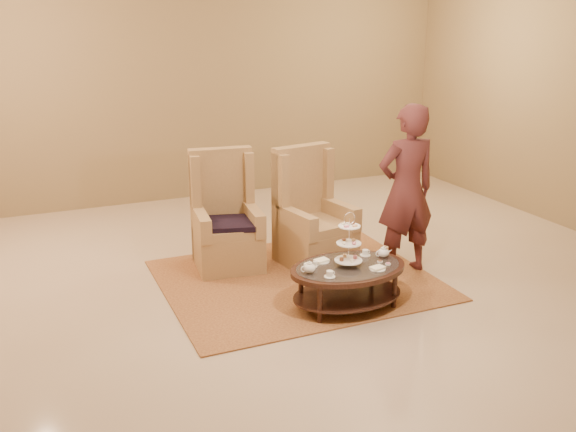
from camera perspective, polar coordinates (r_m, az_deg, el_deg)
name	(u,v)px	position (r m, az deg, el deg)	size (l,w,h in m)	color
ground	(308,301)	(6.25, 1.83, -7.53)	(8.00, 8.00, 0.00)	#C2AA90
ceiling	(308,301)	(6.25, 1.83, -7.53)	(8.00, 8.00, 0.02)	silver
wall_back	(190,78)	(9.46, -8.69, 12.00)	(8.00, 0.04, 3.50)	olive
rug	(297,280)	(6.68, 0.82, -5.69)	(2.72, 2.27, 0.01)	#A8723B
tea_table	(348,273)	(6.00, 5.34, -5.11)	(1.12, 0.78, 0.94)	black
armchair_left	(226,228)	(6.98, -5.54, -1.04)	(0.76, 0.78, 1.27)	#A87F4F
armchair_right	(311,225)	(7.03, 2.06, -0.79)	(0.81, 0.83, 1.28)	#A87F4F
person	(406,190)	(6.75, 10.47, 2.27)	(0.67, 0.46, 1.80)	#4E2121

